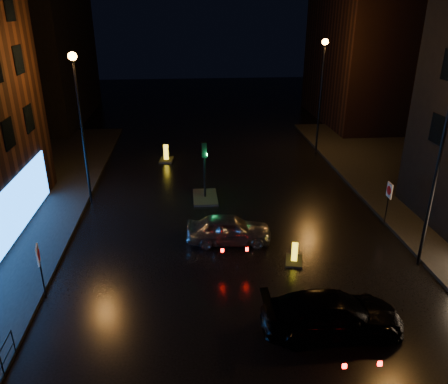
# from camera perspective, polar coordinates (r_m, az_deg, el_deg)

# --- Properties ---
(building_far_left) EXTENTS (8.00, 16.00, 14.00)m
(building_far_left) POSITION_cam_1_polar(r_m,az_deg,el_deg) (46.83, -23.34, 17.13)
(building_far_left) COLOR black
(building_far_left) RESTS_ON ground
(building_far_right) EXTENTS (8.00, 14.00, 12.00)m
(building_far_right) POSITION_cam_1_polar(r_m,az_deg,el_deg) (45.25, 18.00, 16.42)
(building_far_right) COLOR black
(building_far_right) RESTS_ON ground
(street_lamp_lfar) EXTENTS (0.44, 0.44, 8.37)m
(street_lamp_lfar) POSITION_cam_1_polar(r_m,az_deg,el_deg) (24.77, -18.40, 10.49)
(street_lamp_lfar) COLOR black
(street_lamp_lfar) RESTS_ON ground
(street_lamp_rnear) EXTENTS (0.44, 0.44, 8.37)m
(street_lamp_rnear) POSITION_cam_1_polar(r_m,az_deg,el_deg) (19.19, 26.63, 5.73)
(street_lamp_rnear) COLOR black
(street_lamp_rnear) RESTS_ON ground
(street_lamp_rfar) EXTENTS (0.44, 0.44, 8.37)m
(street_lamp_rfar) POSITION_cam_1_polar(r_m,az_deg,el_deg) (33.53, 12.68, 14.16)
(street_lamp_rfar) COLOR black
(street_lamp_rfar) RESTS_ON ground
(traffic_signal) EXTENTS (1.40, 2.40, 3.45)m
(traffic_signal) POSITION_cam_1_polar(r_m,az_deg,el_deg) (25.67, -2.49, 0.21)
(traffic_signal) COLOR black
(traffic_signal) RESTS_ON ground
(silver_hatchback) EXTENTS (4.14, 1.91, 1.38)m
(silver_hatchback) POSITION_cam_1_polar(r_m,az_deg,el_deg) (20.91, 0.66, -4.87)
(silver_hatchback) COLOR #96999D
(silver_hatchback) RESTS_ON ground
(dark_sedan) EXTENTS (4.94, 2.06, 1.43)m
(dark_sedan) POSITION_cam_1_polar(r_m,az_deg,el_deg) (16.08, 13.98, -15.24)
(dark_sedan) COLOR black
(dark_sedan) RESTS_ON ground
(bollard_near) EXTENTS (0.96, 1.23, 0.95)m
(bollard_near) POSITION_cam_1_polar(r_m,az_deg,el_deg) (19.83, 9.15, -8.49)
(bollard_near) COLOR black
(bollard_near) RESTS_ON ground
(bollard_far) EXTENTS (1.07, 1.47, 1.20)m
(bollard_far) POSITION_cam_1_polar(r_m,az_deg,el_deg) (32.38, -7.54, 4.53)
(bollard_far) COLOR black
(bollard_far) RESTS_ON ground
(road_sign_left) EXTENTS (0.17, 0.55, 2.29)m
(road_sign_left) POSITION_cam_1_polar(r_m,az_deg,el_deg) (18.06, -23.02, -8.08)
(road_sign_left) COLOR black
(road_sign_left) RESTS_ON ground
(road_sign_right) EXTENTS (0.08, 0.57, 2.36)m
(road_sign_right) POSITION_cam_1_polar(r_m,az_deg,el_deg) (23.51, 20.74, -0.25)
(road_sign_right) COLOR black
(road_sign_right) RESTS_ON ground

